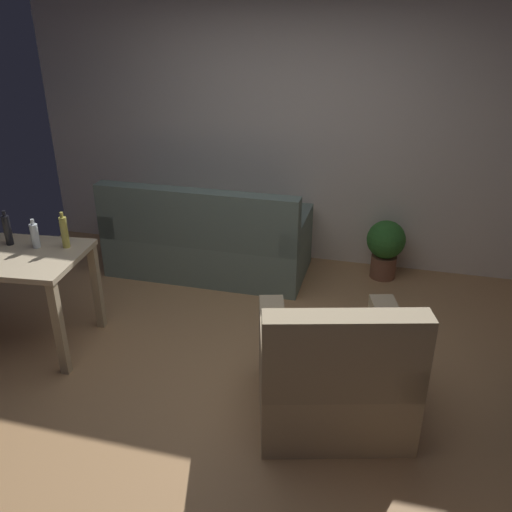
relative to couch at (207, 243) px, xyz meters
The scene contains 9 objects.
ground_plane 1.75m from the couch, 67.19° to the right, with size 5.20×4.40×0.02m, color tan.
wall_rear 1.38m from the couch, 42.55° to the left, with size 5.20×0.10×2.70m, color silver.
couch is the anchor object (origin of this frame).
desk 1.88m from the couch, 124.35° to the right, with size 1.26×0.82×0.76m.
potted_plant 1.69m from the couch, 10.66° to the left, with size 0.36×0.36×0.57m.
armchair 2.26m from the couch, 50.67° to the right, with size 1.09×1.05×0.92m.
bottle_dark 1.83m from the couch, 127.58° to the right, with size 0.05×0.05×0.27m.
bottle_clear 1.69m from the couch, 121.32° to the right, with size 0.06×0.06×0.22m.
bottle_squat 1.56m from the couch, 115.36° to the right, with size 0.05×0.05×0.27m.
Camera 1 is at (0.98, -2.88, 2.39)m, focal length 37.80 mm.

